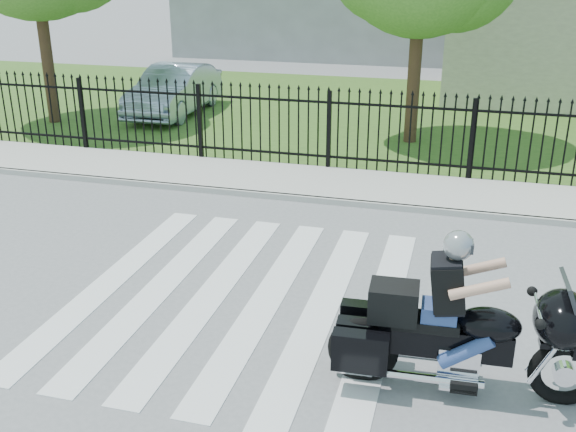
# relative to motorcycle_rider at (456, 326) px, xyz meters

# --- Properties ---
(ground) EXTENTS (120.00, 120.00, 0.00)m
(ground) POSITION_rel_motorcycle_rider_xyz_m (-2.97, 1.43, -0.79)
(ground) COLOR slate
(ground) RESTS_ON ground
(crosswalk) EXTENTS (5.00, 5.50, 0.01)m
(crosswalk) POSITION_rel_motorcycle_rider_xyz_m (-2.97, 1.43, -0.79)
(crosswalk) COLOR silver
(crosswalk) RESTS_ON ground
(sidewalk) EXTENTS (40.00, 2.00, 0.12)m
(sidewalk) POSITION_rel_motorcycle_rider_xyz_m (-2.97, 6.43, -0.73)
(sidewalk) COLOR #ADAAA3
(sidewalk) RESTS_ON ground
(curb) EXTENTS (40.00, 0.12, 0.12)m
(curb) POSITION_rel_motorcycle_rider_xyz_m (-2.97, 5.43, -0.73)
(curb) COLOR #ADAAA3
(curb) RESTS_ON ground
(grass_strip) EXTENTS (40.00, 12.00, 0.02)m
(grass_strip) POSITION_rel_motorcycle_rider_xyz_m (-2.97, 13.43, -0.78)
(grass_strip) COLOR #32561D
(grass_strip) RESTS_ON ground
(iron_fence) EXTENTS (26.00, 0.04, 1.80)m
(iron_fence) POSITION_rel_motorcycle_rider_xyz_m (-2.97, 7.43, 0.11)
(iron_fence) COLOR black
(iron_fence) RESTS_ON ground
(motorcycle_rider) EXTENTS (2.94, 0.96, 1.94)m
(motorcycle_rider) POSITION_rel_motorcycle_rider_xyz_m (0.00, 0.00, 0.00)
(motorcycle_rider) COLOR black
(motorcycle_rider) RESTS_ON ground
(parked_car) EXTENTS (1.57, 4.33, 1.42)m
(parked_car) POSITION_rel_motorcycle_rider_xyz_m (-8.55, 11.74, -0.07)
(parked_car) COLOR #99A7C0
(parked_car) RESTS_ON grass_strip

